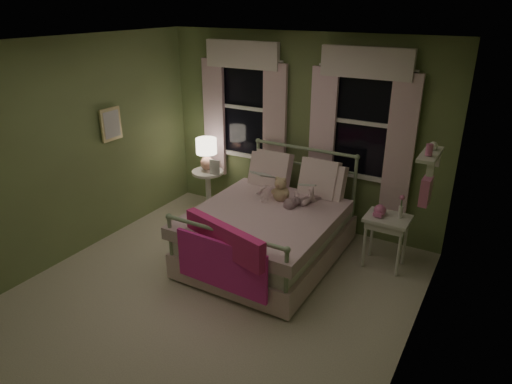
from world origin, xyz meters
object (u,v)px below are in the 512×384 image
Objects in this scene: child_left at (267,172)px; table_lamp at (207,151)px; bed at (270,229)px; nightstand_right at (387,225)px; teddy_bear at (281,191)px; child_right at (308,179)px; nightstand_left at (208,186)px.

child_left is 1.18m from table_lamp.
bed is 4.34× the size of table_lamp.
nightstand_right is (1.55, 0.07, -0.39)m from child_left.
nightstand_right is (1.27, 0.23, -0.24)m from teddy_bear.
teddy_bear is (0.28, -0.16, -0.15)m from child_left.
teddy_bear is (-0.28, -0.16, -0.16)m from child_right.
child_left reaches higher than teddy_bear.
child_right is 1.20× the size of nightstand_right.
child_left is at bearing 19.19° from child_right.
child_left is at bearing -13.64° from nightstand_left.
table_lamp is at bearing 162.98° from teddy_bear.
child_right is at bearing 56.40° from bed.
child_left is 1.29m from nightstand_left.
nightstand_right is (1.27, 0.49, 0.17)m from bed.
nightstand_right is at bearing 162.44° from child_left.
bed is 1.59m from nightstand_left.
nightstand_left is at bearing 175.58° from nightstand_right.
teddy_bear is 0.51× the size of nightstand_right.
child_left reaches higher than nightstand_left.
table_lamp is (-1.70, 0.28, 0.00)m from child_right.
child_left is 0.56m from child_right.
nightstand_right is at bearing -156.81° from child_right.
child_right reaches higher than child_left.
bed is 1.37m from nightstand_right.
child_left is at bearing -13.64° from table_lamp.
bed is 6.25× the size of teddy_bear.
child_left is 2.29× the size of teddy_bear.
nightstand_left is at bearing 0.00° from table_lamp.
table_lamp reaches higher than teddy_bear.
bed is 3.13× the size of nightstand_left.
bed is 0.49m from teddy_bear.
child_right is 1.73m from table_lamp.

